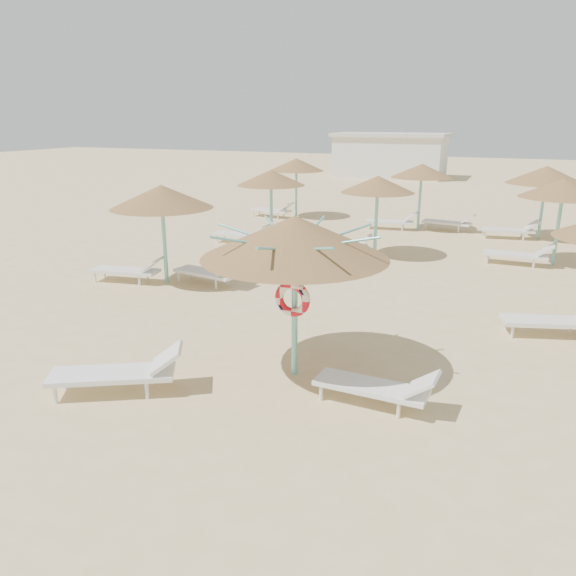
% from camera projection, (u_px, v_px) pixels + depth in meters
% --- Properties ---
extents(ground, '(120.00, 120.00, 0.00)m').
position_uv_depth(ground, '(264.00, 379.00, 9.93)').
color(ground, '#E1C089').
rests_on(ground, ground).
extents(main_palapa, '(3.20, 3.20, 2.87)m').
position_uv_depth(main_palapa, '(295.00, 238.00, 9.39)').
color(main_palapa, '#6FC1BA').
rests_on(main_palapa, ground).
extents(lounger_main_a, '(2.22, 1.64, 0.79)m').
position_uv_depth(lounger_main_a, '(121.00, 372.00, 9.32)').
color(lounger_main_a, white).
rests_on(lounger_main_a, ground).
extents(lounger_main_b, '(1.98, 0.68, 0.71)m').
position_uv_depth(lounger_main_b, '(379.00, 387.00, 8.90)').
color(lounger_main_b, white).
rests_on(lounger_main_b, ground).
extents(palapa_field, '(19.85, 13.81, 2.71)m').
position_uv_depth(palapa_field, '(455.00, 189.00, 17.30)').
color(palapa_field, '#6FC1BA').
rests_on(palapa_field, ground).
extents(service_hut, '(8.40, 4.40, 3.25)m').
position_uv_depth(service_hut, '(390.00, 155.00, 42.49)').
color(service_hut, silver).
rests_on(service_hut, ground).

